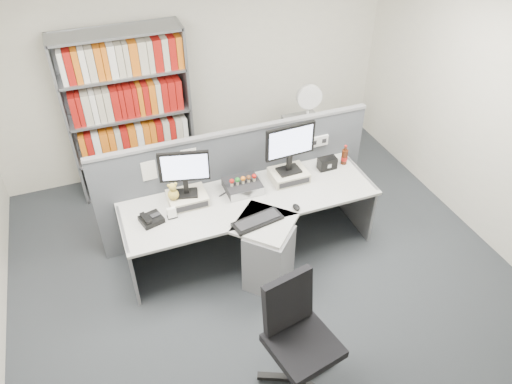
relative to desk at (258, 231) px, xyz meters
name	(u,v)px	position (x,y,z in m)	size (l,w,h in m)	color
ground	(280,304)	(0.00, -0.60, -0.46)	(5.50, 5.50, 0.00)	#32373B
room_shell	(287,151)	(0.00, -0.60, 1.33)	(5.04, 5.54, 2.72)	silver
partition	(237,180)	(0.00, 0.65, 0.19)	(3.00, 0.08, 1.27)	#4A4E54
desk	(258,231)	(0.00, 0.00, 0.00)	(2.60, 1.20, 0.72)	#AFAFA9
monitor_riser_left	(187,198)	(-0.61, 0.38, 0.31)	(0.38, 0.31, 0.10)	beige
monitor_riser_right	(289,175)	(0.49, 0.38, 0.31)	(0.38, 0.31, 0.10)	beige
monitor_left	(184,170)	(-0.61, 0.38, 0.66)	(0.48, 0.20, 0.49)	black
monitor_right	(290,145)	(0.49, 0.38, 0.69)	(0.54, 0.18, 0.55)	black
desktop_pc	(243,186)	(-0.02, 0.38, 0.31)	(0.36, 0.32, 0.09)	black
figurines	(243,179)	(-0.02, 0.36, 0.41)	(0.29, 0.05, 0.09)	beige
keyboard	(258,221)	(-0.06, -0.14, 0.28)	(0.51, 0.27, 0.03)	black
mouse	(296,207)	(0.37, -0.10, 0.28)	(0.06, 0.10, 0.04)	black
desk_phone	(151,219)	(-1.01, 0.22, 0.30)	(0.24, 0.23, 0.09)	black
desk_calendar	(172,213)	(-0.80, 0.21, 0.31)	(0.09, 0.07, 0.11)	black
plush_toy	(173,192)	(-0.74, 0.36, 0.44)	(0.11, 0.11, 0.19)	gold
speaker	(327,163)	(0.96, 0.41, 0.33)	(0.20, 0.11, 0.13)	black
cola_bottle	(344,157)	(1.18, 0.43, 0.35)	(0.07, 0.07, 0.23)	#3F190A
shelving_unit	(130,117)	(-0.90, 1.85, 0.52)	(1.41, 0.40, 2.00)	gray
filing_cabinet	(305,147)	(1.20, 1.40, -0.11)	(0.45, 0.61, 0.70)	gray
desk_fan	(309,100)	(1.20, 1.40, 0.57)	(0.31, 0.18, 0.52)	white
office_chair	(297,334)	(-0.18, -1.33, 0.11)	(0.70, 0.69, 1.05)	silver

